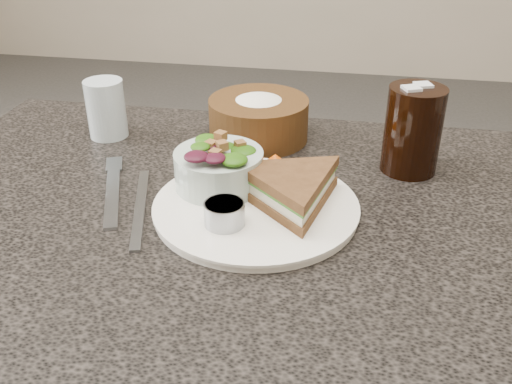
{
  "coord_description": "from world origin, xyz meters",
  "views": [
    {
      "loc": [
        0.14,
        -0.64,
        1.15
      ],
      "look_at": [
        0.03,
        0.01,
        0.78
      ],
      "focal_mm": 40.0,
      "sensor_mm": 36.0,
      "label": 1
    }
  ],
  "objects_px": {
    "dressing_ramekin": "(224,214)",
    "water_glass": "(106,109)",
    "bread_basket": "(259,112)",
    "cola_glass": "(413,126)",
    "sandwich": "(291,189)",
    "salad_bowl": "(219,163)",
    "dinner_plate": "(256,208)"
  },
  "relations": [
    {
      "from": "dressing_ramekin",
      "to": "water_glass",
      "type": "relative_size",
      "value": 0.52
    },
    {
      "from": "bread_basket",
      "to": "cola_glass",
      "type": "distance_m",
      "value": 0.26
    },
    {
      "from": "sandwich",
      "to": "salad_bowl",
      "type": "xyz_separation_m",
      "value": [
        -0.1,
        0.03,
        0.01
      ]
    },
    {
      "from": "dinner_plate",
      "to": "dressing_ramekin",
      "type": "xyz_separation_m",
      "value": [
        -0.03,
        -0.06,
        0.02
      ]
    },
    {
      "from": "cola_glass",
      "to": "sandwich",
      "type": "bearing_deg",
      "value": -136.25
    },
    {
      "from": "sandwich",
      "to": "dressing_ramekin",
      "type": "distance_m",
      "value": 0.1
    },
    {
      "from": "dinner_plate",
      "to": "sandwich",
      "type": "bearing_deg",
      "value": 10.82
    },
    {
      "from": "water_glass",
      "to": "salad_bowl",
      "type": "bearing_deg",
      "value": -34.59
    },
    {
      "from": "salad_bowl",
      "to": "bread_basket",
      "type": "bearing_deg",
      "value": 83.87
    },
    {
      "from": "dinner_plate",
      "to": "dressing_ramekin",
      "type": "bearing_deg",
      "value": -117.86
    },
    {
      "from": "dinner_plate",
      "to": "sandwich",
      "type": "height_order",
      "value": "sandwich"
    },
    {
      "from": "sandwich",
      "to": "water_glass",
      "type": "relative_size",
      "value": 1.76
    },
    {
      "from": "dinner_plate",
      "to": "sandwich",
      "type": "relative_size",
      "value": 1.57
    },
    {
      "from": "sandwich",
      "to": "bread_basket",
      "type": "bearing_deg",
      "value": 153.01
    },
    {
      "from": "cola_glass",
      "to": "water_glass",
      "type": "distance_m",
      "value": 0.5
    },
    {
      "from": "bread_basket",
      "to": "cola_glass",
      "type": "relative_size",
      "value": 1.17
    },
    {
      "from": "salad_bowl",
      "to": "cola_glass",
      "type": "xyz_separation_m",
      "value": [
        0.27,
        0.12,
        0.02
      ]
    },
    {
      "from": "sandwich",
      "to": "salad_bowl",
      "type": "bearing_deg",
      "value": -153.95
    },
    {
      "from": "bread_basket",
      "to": "water_glass",
      "type": "bearing_deg",
      "value": -172.17
    },
    {
      "from": "dinner_plate",
      "to": "cola_glass",
      "type": "height_order",
      "value": "cola_glass"
    },
    {
      "from": "water_glass",
      "to": "dinner_plate",
      "type": "bearing_deg",
      "value": -34.46
    },
    {
      "from": "salad_bowl",
      "to": "bread_basket",
      "type": "height_order",
      "value": "bread_basket"
    },
    {
      "from": "sandwich",
      "to": "bread_basket",
      "type": "distance_m",
      "value": 0.24
    },
    {
      "from": "dressing_ramekin",
      "to": "bread_basket",
      "type": "relative_size",
      "value": 0.31
    },
    {
      "from": "dinner_plate",
      "to": "bread_basket",
      "type": "xyz_separation_m",
      "value": [
        -0.04,
        0.24,
        0.04
      ]
    },
    {
      "from": "salad_bowl",
      "to": "sandwich",
      "type": "bearing_deg",
      "value": -16.86
    },
    {
      "from": "bread_basket",
      "to": "sandwich",
      "type": "bearing_deg",
      "value": -69.9
    },
    {
      "from": "salad_bowl",
      "to": "water_glass",
      "type": "distance_m",
      "value": 0.28
    },
    {
      "from": "salad_bowl",
      "to": "dinner_plate",
      "type": "bearing_deg",
      "value": -33.98
    },
    {
      "from": "salad_bowl",
      "to": "bread_basket",
      "type": "distance_m",
      "value": 0.2
    },
    {
      "from": "sandwich",
      "to": "salad_bowl",
      "type": "height_order",
      "value": "salad_bowl"
    },
    {
      "from": "dinner_plate",
      "to": "sandwich",
      "type": "xyz_separation_m",
      "value": [
        0.04,
        0.01,
        0.03
      ]
    }
  ]
}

